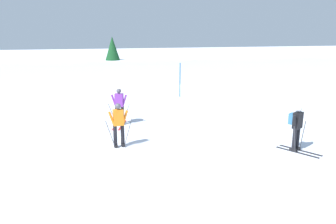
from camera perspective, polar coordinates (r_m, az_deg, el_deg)
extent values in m
plane|color=silver|center=(11.38, 2.74, -8.69)|extent=(120.00, 120.00, 0.00)
cube|color=silver|center=(30.05, -6.41, 7.68)|extent=(80.00, 9.12, 1.92)
cube|color=black|center=(13.36, 21.70, -6.12)|extent=(0.97, 1.37, 0.02)
cube|color=black|center=(13.12, 21.21, -6.45)|extent=(0.97, 1.37, 0.02)
cube|color=black|center=(13.39, 21.13, -5.74)|extent=(0.25, 0.28, 0.10)
cube|color=black|center=(13.15, 20.64, -6.06)|extent=(0.25, 0.28, 0.10)
cylinder|color=black|center=(13.25, 21.32, -3.81)|extent=(0.14, 0.14, 0.85)
cylinder|color=black|center=(13.00, 20.82, -4.10)|extent=(0.14, 0.14, 0.85)
cube|color=black|center=(12.95, 21.32, -1.32)|extent=(0.45, 0.41, 0.60)
cylinder|color=black|center=(13.17, 21.83, -1.17)|extent=(0.26, 0.22, 0.55)
cylinder|color=black|center=(12.72, 20.95, -1.62)|extent=(0.26, 0.22, 0.55)
sphere|color=silver|center=(12.85, 21.50, 0.52)|extent=(0.22, 0.22, 0.22)
cylinder|color=#38383D|center=(13.39, 22.05, -3.74)|extent=(0.28, 0.20, 1.07)
cylinder|color=#38383D|center=(12.79, 20.86, -4.46)|extent=(0.28, 0.20, 1.07)
cube|color=teal|center=(13.02, 20.49, -1.07)|extent=(0.33, 0.31, 0.40)
cube|color=red|center=(15.64, -7.83, -2.24)|extent=(0.52, 1.57, 0.02)
cube|color=red|center=(15.70, -8.83, -2.21)|extent=(0.52, 1.57, 0.02)
cube|color=black|center=(15.77, -7.72, -1.88)|extent=(0.19, 0.28, 0.10)
cube|color=black|center=(15.83, -8.72, -1.85)|extent=(0.19, 0.28, 0.10)
cylinder|color=black|center=(15.64, -7.78, -0.21)|extent=(0.14, 0.14, 0.85)
cylinder|color=black|center=(15.70, -8.78, -0.19)|extent=(0.14, 0.14, 0.85)
cube|color=purple|center=(15.52, -8.37, 2.04)|extent=(0.43, 0.33, 0.60)
cylinder|color=purple|center=(15.46, -7.47, 1.96)|extent=(0.27, 0.16, 0.55)
cylinder|color=purple|center=(15.56, -9.28, 1.98)|extent=(0.27, 0.16, 0.55)
sphere|color=#4C4C56|center=(15.44, -8.42, 3.59)|extent=(0.22, 0.22, 0.22)
cylinder|color=#38383D|center=(15.52, -7.21, -0.45)|extent=(0.36, 0.12, 1.02)
cylinder|color=#38383D|center=(15.66, -9.48, -0.41)|extent=(0.36, 0.12, 1.02)
cube|color=#B7B2A3|center=(15.72, -8.20, 2.27)|extent=(0.32, 0.25, 0.40)
cube|color=silver|center=(12.80, -7.58, -6.06)|extent=(0.27, 1.60, 0.02)
cube|color=silver|center=(12.76, -8.82, -6.18)|extent=(0.27, 1.60, 0.02)
cube|color=black|center=(12.92, -7.71, -5.59)|extent=(0.15, 0.27, 0.10)
cube|color=black|center=(12.88, -8.94, -5.71)|extent=(0.15, 0.27, 0.10)
cylinder|color=black|center=(12.77, -7.78, -3.59)|extent=(0.14, 0.14, 0.85)
cylinder|color=black|center=(12.72, -9.02, -3.70)|extent=(0.14, 0.14, 0.85)
cube|color=orange|center=(12.57, -8.51, -0.93)|extent=(0.41, 0.28, 0.60)
cylinder|color=orange|center=(12.59, -7.37, -0.92)|extent=(0.26, 0.12, 0.55)
cylinder|color=orange|center=(12.51, -9.62, -1.10)|extent=(0.26, 0.12, 0.55)
sphere|color=#4C4C56|center=(12.46, -8.58, 0.97)|extent=(0.22, 0.22, 0.22)
cylinder|color=#38383D|center=(12.70, -6.88, -3.60)|extent=(0.35, 0.06, 1.12)
cylinder|color=#38383D|center=(12.60, -9.79, -3.86)|extent=(0.35, 0.06, 1.12)
cylinder|color=#1E56AD|center=(21.64, 2.06, 5.50)|extent=(0.06, 0.06, 2.20)
cylinder|color=#513823|center=(26.73, -9.28, 5.50)|extent=(0.23, 0.23, 0.77)
cone|color=#14421E|center=(26.51, -9.45, 9.46)|extent=(1.84, 1.84, 2.94)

